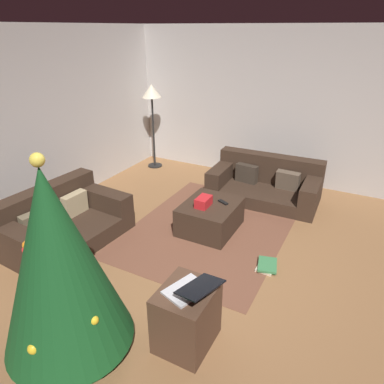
{
  "coord_description": "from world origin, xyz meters",
  "views": [
    {
      "loc": [
        -2.92,
        -1.09,
        2.55
      ],
      "look_at": [
        0.46,
        0.69,
        0.75
      ],
      "focal_mm": 32.93,
      "sensor_mm": 36.0,
      "label": 1
    }
  ],
  "objects_px": {
    "ottoman": "(210,217)",
    "book_stack": "(267,266)",
    "couch_left": "(61,222)",
    "corner_lamp": "(152,97)",
    "side_table": "(186,317)",
    "christmas_tree": "(57,262)",
    "laptop": "(191,289)",
    "couch_right": "(266,183)",
    "tv_remote": "(223,202)",
    "gift_box": "(203,202)"
  },
  "relations": [
    {
      "from": "laptop",
      "to": "book_stack",
      "type": "xyz_separation_m",
      "value": [
        1.38,
        -0.26,
        -0.6
      ]
    },
    {
      "from": "ottoman",
      "to": "laptop",
      "type": "distance_m",
      "value": 2.04
    },
    {
      "from": "ottoman",
      "to": "gift_box",
      "type": "relative_size",
      "value": 3.31
    },
    {
      "from": "gift_box",
      "to": "corner_lamp",
      "type": "distance_m",
      "value": 2.81
    },
    {
      "from": "christmas_tree",
      "to": "laptop",
      "type": "distance_m",
      "value": 1.06
    },
    {
      "from": "book_stack",
      "to": "tv_remote",
      "type": "bearing_deg",
      "value": 54.13
    },
    {
      "from": "side_table",
      "to": "laptop",
      "type": "xyz_separation_m",
      "value": [
        -0.02,
        -0.06,
        0.34
      ]
    },
    {
      "from": "couch_right",
      "to": "book_stack",
      "type": "height_order",
      "value": "couch_right"
    },
    {
      "from": "ottoman",
      "to": "book_stack",
      "type": "bearing_deg",
      "value": -117.04
    },
    {
      "from": "ottoman",
      "to": "couch_right",
      "type": "bearing_deg",
      "value": -15.57
    },
    {
      "from": "couch_right",
      "to": "tv_remote",
      "type": "relative_size",
      "value": 10.73
    },
    {
      "from": "ottoman",
      "to": "corner_lamp",
      "type": "xyz_separation_m",
      "value": [
        1.7,
        2.02,
        1.16
      ]
    },
    {
      "from": "side_table",
      "to": "laptop",
      "type": "bearing_deg",
      "value": -108.41
    },
    {
      "from": "couch_left",
      "to": "ottoman",
      "type": "height_order",
      "value": "couch_left"
    },
    {
      "from": "ottoman",
      "to": "gift_box",
      "type": "height_order",
      "value": "gift_box"
    },
    {
      "from": "tv_remote",
      "to": "couch_left",
      "type": "bearing_deg",
      "value": 151.76
    },
    {
      "from": "gift_box",
      "to": "side_table",
      "type": "height_order",
      "value": "side_table"
    },
    {
      "from": "side_table",
      "to": "corner_lamp",
      "type": "xyz_separation_m",
      "value": [
        3.54,
        2.66,
        1.08
      ]
    },
    {
      "from": "ottoman",
      "to": "book_stack",
      "type": "height_order",
      "value": "ottoman"
    },
    {
      "from": "couch_right",
      "to": "christmas_tree",
      "type": "bearing_deg",
      "value": 80.3
    },
    {
      "from": "corner_lamp",
      "to": "christmas_tree",
      "type": "bearing_deg",
      "value": -155.59
    },
    {
      "from": "side_table",
      "to": "ottoman",
      "type": "bearing_deg",
      "value": 19.06
    },
    {
      "from": "laptop",
      "to": "corner_lamp",
      "type": "height_order",
      "value": "corner_lamp"
    },
    {
      "from": "book_stack",
      "to": "laptop",
      "type": "bearing_deg",
      "value": 169.1
    },
    {
      "from": "couch_left",
      "to": "laptop",
      "type": "bearing_deg",
      "value": 76.25
    },
    {
      "from": "ottoman",
      "to": "laptop",
      "type": "relative_size",
      "value": 1.67
    },
    {
      "from": "couch_left",
      "to": "side_table",
      "type": "height_order",
      "value": "couch_left"
    },
    {
      "from": "ottoman",
      "to": "gift_box",
      "type": "xyz_separation_m",
      "value": [
        -0.1,
        0.05,
        0.26
      ]
    },
    {
      "from": "ottoman",
      "to": "corner_lamp",
      "type": "height_order",
      "value": "corner_lamp"
    },
    {
      "from": "couch_left",
      "to": "gift_box",
      "type": "xyz_separation_m",
      "value": [
        1.04,
        -1.54,
        0.19
      ]
    },
    {
      "from": "couch_left",
      "to": "laptop",
      "type": "distance_m",
      "value": 2.43
    },
    {
      "from": "couch_right",
      "to": "couch_left",
      "type": "bearing_deg",
      "value": 49.89
    },
    {
      "from": "ottoman",
      "to": "gift_box",
      "type": "bearing_deg",
      "value": 151.93
    },
    {
      "from": "laptop",
      "to": "couch_left",
      "type": "bearing_deg",
      "value": 72.44
    },
    {
      "from": "side_table",
      "to": "book_stack",
      "type": "xyz_separation_m",
      "value": [
        1.36,
        -0.32,
        -0.25
      ]
    },
    {
      "from": "tv_remote",
      "to": "christmas_tree",
      "type": "relative_size",
      "value": 0.09
    },
    {
      "from": "christmas_tree",
      "to": "laptop",
      "type": "bearing_deg",
      "value": -57.94
    },
    {
      "from": "ottoman",
      "to": "christmas_tree",
      "type": "distance_m",
      "value": 2.52
    },
    {
      "from": "couch_right",
      "to": "tv_remote",
      "type": "bearing_deg",
      "value": 77.72
    },
    {
      "from": "ottoman",
      "to": "tv_remote",
      "type": "distance_m",
      "value": 0.27
    },
    {
      "from": "christmas_tree",
      "to": "gift_box",
      "type": "bearing_deg",
      "value": -2.59
    },
    {
      "from": "christmas_tree",
      "to": "couch_right",
      "type": "bearing_deg",
      "value": -8.08
    },
    {
      "from": "ottoman",
      "to": "tv_remote",
      "type": "xyz_separation_m",
      "value": [
        0.1,
        -0.14,
        0.21
      ]
    },
    {
      "from": "ottoman",
      "to": "laptop",
      "type": "height_order",
      "value": "laptop"
    },
    {
      "from": "couch_left",
      "to": "corner_lamp",
      "type": "distance_m",
      "value": 3.07
    },
    {
      "from": "laptop",
      "to": "gift_box",
      "type": "bearing_deg",
      "value": 23.02
    },
    {
      "from": "christmas_tree",
      "to": "book_stack",
      "type": "bearing_deg",
      "value": -30.34
    },
    {
      "from": "couch_left",
      "to": "corner_lamp",
      "type": "relative_size",
      "value": 0.99
    },
    {
      "from": "couch_right",
      "to": "corner_lamp",
      "type": "relative_size",
      "value": 1.07
    },
    {
      "from": "book_stack",
      "to": "ottoman",
      "type": "bearing_deg",
      "value": 62.96
    }
  ]
}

